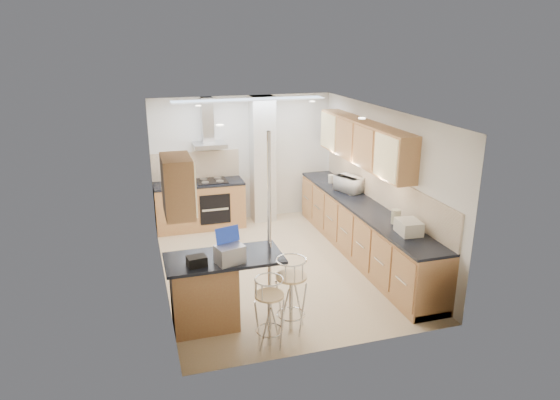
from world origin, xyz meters
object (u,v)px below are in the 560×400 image
object	(u,v)px
microwave	(350,184)
laptop	(230,254)
bar_stool_end	(291,295)
bread_bin	(409,227)
bar_stool_near	(269,312)

from	to	relation	value
microwave	laptop	xyz separation A→B (m)	(-2.66, -2.37, -0.01)
bar_stool_end	bread_bin	world-z (taller)	bread_bin
bar_stool_end	microwave	bearing A→B (deg)	-31.51
bar_stool_end	bread_bin	distance (m)	2.02
microwave	bar_stool_near	xyz separation A→B (m)	(-2.29, -2.83, -0.61)
bar_stool_end	bread_bin	size ratio (longest dim) A/B	2.68
microwave	bread_bin	world-z (taller)	microwave
laptop	microwave	bearing A→B (deg)	26.08
microwave	bread_bin	xyz separation A→B (m)	(-0.04, -2.10, -0.04)
bar_stool_near	bar_stool_end	size ratio (longest dim) A/B	0.91
laptop	bread_bin	world-z (taller)	laptop
microwave	bar_stool_end	size ratio (longest dim) A/B	0.51
microwave	laptop	bearing A→B (deg)	109.80
bar_stool_end	bread_bin	bearing A→B (deg)	-70.48
microwave	bar_stool_end	distance (m)	3.28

